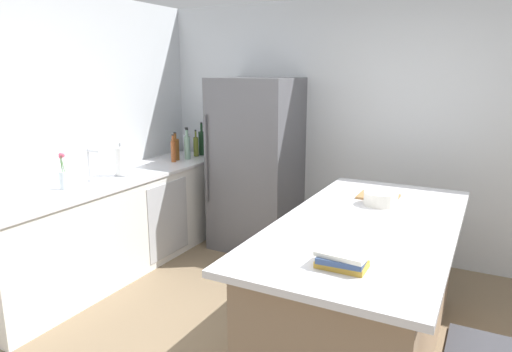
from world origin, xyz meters
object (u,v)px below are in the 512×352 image
at_px(olive_oil_bottle, 196,146).
at_px(sink_faucet, 90,164).
at_px(kitchen_island, 364,287).
at_px(cookbook_stack, 342,259).
at_px(flower_vase, 63,176).
at_px(gin_bottle, 187,147).
at_px(wine_bottle, 202,142).
at_px(mixing_bowl, 381,199).
at_px(paper_towel_roll, 121,162).
at_px(vinegar_bottle, 173,151).
at_px(soda_bottle, 187,145).
at_px(whiskey_bottle, 175,149).
at_px(cutting_board, 378,197).
at_px(refrigerator, 256,165).

bearing_deg(olive_oil_bottle, sink_faucet, -94.63).
relative_size(kitchen_island, cookbook_stack, 8.59).
xyz_separation_m(flower_vase, gin_bottle, (0.12, 1.58, 0.03)).
bearing_deg(olive_oil_bottle, flower_vase, -93.41).
relative_size(wine_bottle, gin_bottle, 1.13).
xyz_separation_m(olive_oil_bottle, mixing_bowl, (2.37, -1.05, -0.05)).
bearing_deg(paper_towel_roll, mixing_bowl, 2.68).
bearing_deg(sink_faucet, mixing_bowl, 9.51).
bearing_deg(paper_towel_roll, sink_faucet, -103.04).
height_order(kitchen_island, sink_faucet, sink_faucet).
bearing_deg(cookbook_stack, vinegar_bottle, 143.40).
bearing_deg(olive_oil_bottle, soda_bottle, -113.96).
xyz_separation_m(olive_oil_bottle, whiskey_bottle, (-0.07, -0.30, 0.01)).
relative_size(soda_bottle, vinegar_bottle, 1.14).
distance_m(olive_oil_bottle, soda_bottle, 0.12).
height_order(wine_bottle, mixing_bowl, wine_bottle).
height_order(sink_faucet, cutting_board, sink_faucet).
distance_m(refrigerator, vinegar_bottle, 0.92).
xyz_separation_m(kitchen_island, olive_oil_bottle, (-2.39, 1.47, 0.56)).
distance_m(paper_towel_roll, wine_bottle, 1.25).
distance_m(wine_bottle, gin_bottle, 0.28).
xyz_separation_m(olive_oil_bottle, gin_bottle, (0.02, -0.19, 0.02)).
distance_m(refrigerator, wine_bottle, 0.84).
bearing_deg(mixing_bowl, gin_bottle, 160.05).
xyz_separation_m(refrigerator, gin_bottle, (-0.81, -0.12, 0.15)).
xyz_separation_m(cookbook_stack, cutting_board, (-0.14, 1.37, -0.03)).
bearing_deg(vinegar_bottle, cutting_board, -11.25).
bearing_deg(cutting_board, wine_bottle, 157.41).
relative_size(gin_bottle, whiskey_bottle, 1.10).
height_order(paper_towel_roll, vinegar_bottle, paper_towel_roll).
distance_m(cookbook_stack, mixing_bowl, 1.19).
bearing_deg(gin_bottle, soda_bottle, 128.28).
bearing_deg(whiskey_bottle, sink_faucet, -92.38).
xyz_separation_m(refrigerator, cutting_board, (1.48, -0.78, 0.03)).
distance_m(paper_towel_roll, mixing_bowl, 2.42).
bearing_deg(vinegar_bottle, gin_bottle, 79.85).
xyz_separation_m(kitchen_island, sink_faucet, (-2.50, 0.00, 0.60)).
relative_size(vinegar_bottle, cutting_board, 1.01).
relative_size(paper_towel_roll, vinegar_bottle, 1.03).
relative_size(paper_towel_roll, mixing_bowl, 1.28).
distance_m(gin_bottle, vinegar_bottle, 0.21).
bearing_deg(flower_vase, olive_oil_bottle, 86.59).
distance_m(sink_faucet, gin_bottle, 1.28).
bearing_deg(soda_bottle, paper_towel_roll, -89.97).
height_order(sink_faucet, wine_bottle, wine_bottle).
xyz_separation_m(refrigerator, cookbook_stack, (1.62, -2.15, 0.07)).
bearing_deg(wine_bottle, cutting_board, -22.59).
height_order(paper_towel_roll, olive_oil_bottle, paper_towel_roll).
bearing_deg(wine_bottle, kitchen_island, -33.37).
distance_m(sink_faucet, flower_vase, 0.31).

